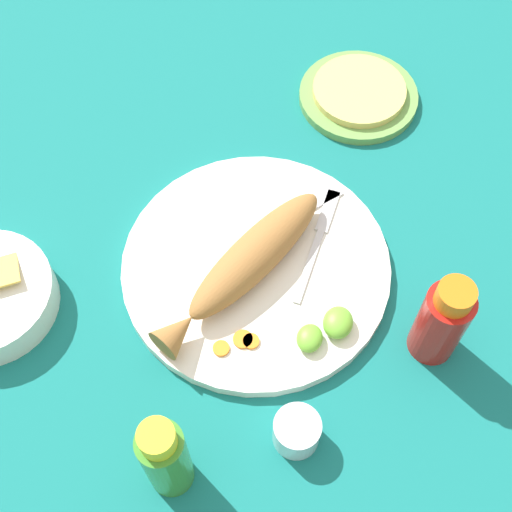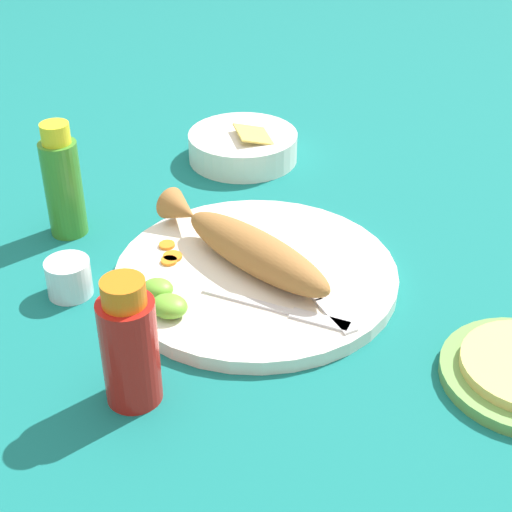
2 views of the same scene
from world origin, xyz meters
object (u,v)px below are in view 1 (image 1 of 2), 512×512
object	(u,v)px
main_plate	(256,267)
fried_fish	(246,264)
fork_near	(293,214)
salt_cup	(297,432)
fork_far	(319,237)
hot_sauce_bottle_red	(442,321)
tortilla_plate	(358,96)
hot_sauce_bottle_green	(165,458)

from	to	relation	value
main_plate	fried_fish	distance (m)	0.04
fork_near	salt_cup	world-z (taller)	salt_cup
main_plate	fork_far	world-z (taller)	fork_far
main_plate	hot_sauce_bottle_red	size ratio (longest dim) A/B	2.42
fried_fish	tortilla_plate	bearing A→B (deg)	12.92
fried_fish	main_plate	bearing A→B (deg)	-0.00
main_plate	fork_near	size ratio (longest dim) A/B	2.49
main_plate	hot_sauce_bottle_green	xyz separation A→B (m)	(-0.29, 0.02, 0.07)
fork_near	salt_cup	xyz separation A→B (m)	(-0.30, -0.08, 0.00)
fried_fish	hot_sauce_bottle_red	size ratio (longest dim) A/B	1.95
fork_near	fork_far	xyz separation A→B (m)	(-0.03, -0.04, 0.00)
fork_far	salt_cup	size ratio (longest dim) A/B	3.32
fork_far	hot_sauce_bottle_red	distance (m)	0.21
tortilla_plate	fried_fish	bearing A→B (deg)	166.98
fork_near	fork_far	size ratio (longest dim) A/B	0.78
main_plate	fork_far	bearing A→B (deg)	-49.29
fried_fish	hot_sauce_bottle_red	xyz separation A→B (m)	(-0.03, -0.25, 0.03)
fork_near	hot_sauce_bottle_green	world-z (taller)	hot_sauce_bottle_green
fried_fish	salt_cup	xyz separation A→B (m)	(-0.19, -0.11, -0.02)
fried_fish	fork_far	xyz separation A→B (m)	(0.08, -0.08, -0.02)
hot_sauce_bottle_red	salt_cup	bearing A→B (deg)	139.72
main_plate	salt_cup	distance (m)	0.23
salt_cup	hot_sauce_bottle_red	bearing A→B (deg)	-40.28
fork_near	hot_sauce_bottle_red	world-z (taller)	hot_sauce_bottle_red
hot_sauce_bottle_red	salt_cup	xyz separation A→B (m)	(-0.16, 0.14, -0.05)
fork_near	salt_cup	bearing A→B (deg)	-122.28
hot_sauce_bottle_red	hot_sauce_bottle_green	distance (m)	0.36
fork_near	hot_sauce_bottle_red	distance (m)	0.26
main_plate	salt_cup	size ratio (longest dim) A/B	6.41
main_plate	salt_cup	bearing A→B (deg)	-153.02
hot_sauce_bottle_green	hot_sauce_bottle_red	bearing A→B (deg)	-47.59
fork_far	hot_sauce_bottle_red	xyz separation A→B (m)	(-0.11, -0.17, 0.05)
fried_fish	salt_cup	size ratio (longest dim) A/B	5.15
hot_sauce_bottle_red	fork_near	bearing A→B (deg)	57.90
hot_sauce_bottle_green	tortilla_plate	size ratio (longest dim) A/B	0.89
main_plate	hot_sauce_bottle_green	distance (m)	0.30
fork_far	tortilla_plate	bearing A→B (deg)	2.97
hot_sauce_bottle_red	salt_cup	size ratio (longest dim) A/B	2.65
hot_sauce_bottle_green	salt_cup	world-z (taller)	hot_sauce_bottle_green
fried_fish	tortilla_plate	size ratio (longest dim) A/B	1.56
main_plate	fork_near	xyz separation A→B (m)	(0.09, -0.03, 0.01)
salt_cup	hot_sauce_bottle_green	bearing A→B (deg)	122.13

